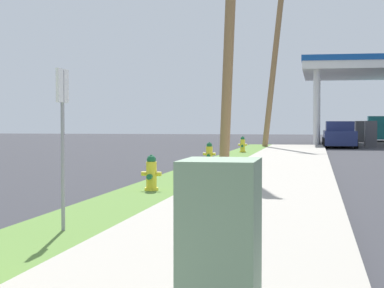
{
  "coord_description": "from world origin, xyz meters",
  "views": [
    {
      "loc": [
        4.13,
        -2.55,
        1.55
      ],
      "look_at": [
        0.93,
        14.82,
        0.97
      ],
      "focal_mm": 63.35,
      "sensor_mm": 36.0,
      "label": 1
    }
  ],
  "objects": [
    {
      "name": "street_sign_post",
      "position": [
        0.86,
        5.84,
        1.63
      ],
      "size": [
        0.05,
        0.36,
        2.12
      ],
      "color": "gray",
      "rests_on": "grass_verge"
    },
    {
      "name": "utility_pole_background",
      "position": [
        1.77,
        36.18,
        5.24
      ],
      "size": [
        1.97,
        0.88,
        10.06
      ],
      "color": "#937047",
      "rests_on": "grass_verge"
    },
    {
      "name": "truck_teal_at_forecourt",
      "position": [
        8.98,
        52.43,
        0.91
      ],
      "size": [
        2.25,
        5.45,
        1.97
      ],
      "color": "#197075",
      "rests_on": "ground"
    },
    {
      "name": "fire_hydrant_fourth",
      "position": [
        0.74,
        28.94,
        0.45
      ],
      "size": [
        0.42,
        0.37,
        0.74
      ],
      "color": "yellow",
      "rests_on": "grass_verge"
    },
    {
      "name": "fire_hydrant_third",
      "position": [
        0.61,
        19.77,
        0.45
      ],
      "size": [
        0.42,
        0.37,
        0.74
      ],
      "color": "yellow",
      "rests_on": "grass_verge"
    },
    {
      "name": "utility_pole_midground",
      "position": [
        1.47,
        18.36,
        4.76
      ],
      "size": [
        1.06,
        1.93,
        9.12
      ],
      "color": "#937047",
      "rests_on": "grass_verge"
    },
    {
      "name": "utility_cabinet",
      "position": [
        3.51,
        1.83,
        0.67
      ],
      "size": [
        0.55,
        0.7,
        1.18
      ],
      "color": "slate",
      "rests_on": "sidewalk_slab"
    },
    {
      "name": "car_navy_by_near_pump",
      "position": [
        5.48,
        38.73,
        0.72
      ],
      "size": [
        1.99,
        4.52,
        1.57
      ],
      "color": "navy",
      "rests_on": "ground"
    },
    {
      "name": "fire_hydrant_second",
      "position": [
        0.76,
        11.07,
        0.45
      ],
      "size": [
        0.42,
        0.38,
        0.74
      ],
      "color": "yellow",
      "rests_on": "grass_verge"
    }
  ]
}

